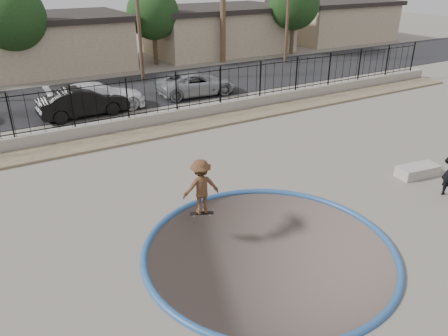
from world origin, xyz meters
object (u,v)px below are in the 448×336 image
skateboard (202,213)px  car_c (97,97)px  skater (201,190)px  concrete_ledge (418,171)px  car_b (83,102)px  car_d (197,84)px

skateboard → car_c: car_c is taller
skater → concrete_ledge: 8.41m
skater → car_b: (-0.62, 11.80, -0.12)m
skater → car_b: 11.82m
car_b → car_d: size_ratio=0.92×
skateboard → concrete_ledge: (8.23, -1.59, 0.15)m
concrete_ledge → car_c: bearing=119.6°
car_d → skater: bearing=157.0°
skateboard → car_d: (6.27, 12.51, 0.66)m
car_b → car_d: bearing=-86.4°
concrete_ledge → car_d: 14.24m
concrete_ledge → car_d: bearing=97.9°
car_c → skater: bearing=-178.8°
skateboard → concrete_ledge: concrete_ledge is taller
skater → concrete_ledge: skater is taller
skater → skateboard: size_ratio=2.37×
skater → car_c: skater is taller
car_d → car_b: bearing=99.5°
concrete_ledge → car_d: (-1.96, 14.10, 0.51)m
skater → car_c: size_ratio=0.35×
car_c → skateboard: bearing=-178.8°
skateboard → concrete_ledge: bearing=14.1°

